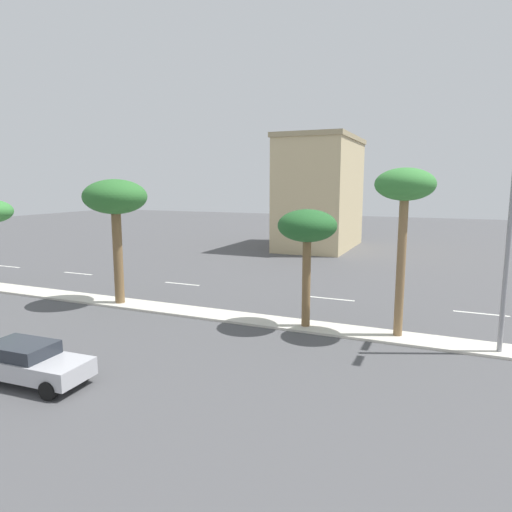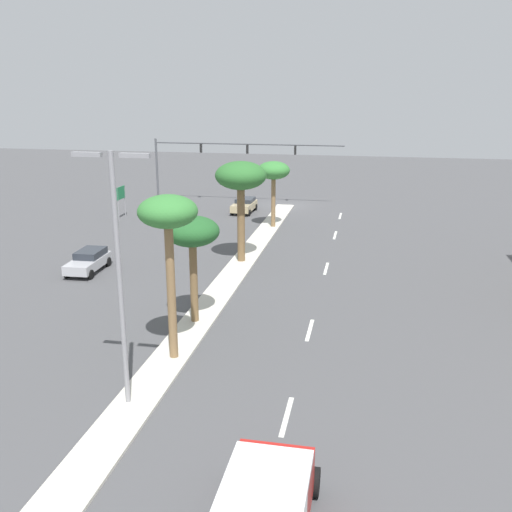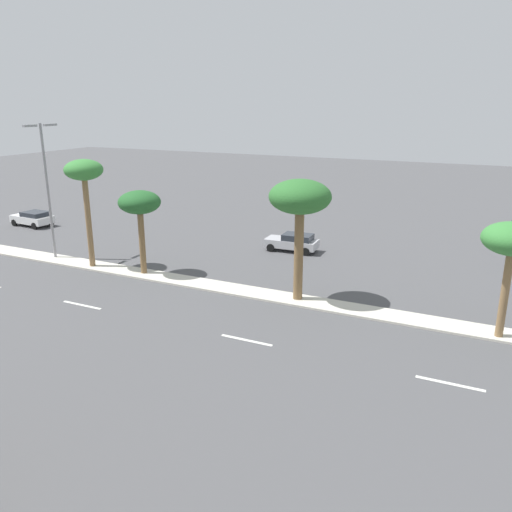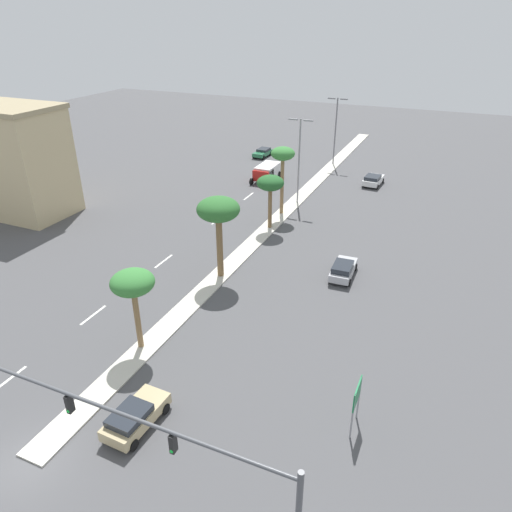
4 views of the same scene
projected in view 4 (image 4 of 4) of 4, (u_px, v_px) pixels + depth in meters
ground_plane at (263, 233)px, 49.45m from camera, size 160.00×160.00×0.00m
median_curb at (292, 205)px, 56.61m from camera, size 1.80×79.45×0.12m
lane_stripe_leading at (8, 380)px, 29.71m from camera, size 0.20×2.80×0.01m
lane_stripe_rear at (93, 315)px, 36.09m from camera, size 0.20×2.80×0.01m
lane_stripe_near at (164, 261)px, 43.89m from camera, size 0.20×2.80×0.01m
lane_stripe_outboard at (218, 220)px, 52.64m from camera, size 0.20×2.80×0.01m
lane_stripe_right at (249, 196)px, 59.38m from camera, size 0.20×2.80×0.01m
traffic_signal_gantry at (160, 458)px, 18.91m from camera, size 20.72×0.53×6.85m
directional_road_sign at (357, 397)px, 25.36m from camera, size 0.10×1.72×3.05m
commercial_building at (11, 160)px, 52.21m from camera, size 12.67×7.36×11.99m
palm_tree_right at (133, 284)px, 30.34m from camera, size 2.87×2.87×5.83m
palm_tree_trailing at (218, 211)px, 38.63m from camera, size 3.57×3.57×7.14m
palm_tree_left at (270, 184)px, 48.37m from camera, size 2.82×2.82×5.69m
palm_tree_far at (283, 157)px, 51.18m from camera, size 2.61×2.61×7.57m
street_lamp_rear at (299, 155)px, 54.70m from camera, size 2.90×0.24×9.85m
street_lamp_inboard at (336, 126)px, 69.20m from camera, size 2.90×0.24×9.57m
sedan_white_front at (373, 180)px, 62.78m from camera, size 2.33×4.21×1.42m
sedan_silver_trailing at (343, 269)px, 40.95m from camera, size 2.00×4.20×1.42m
sedan_green_mid at (263, 152)px, 75.29m from camera, size 2.04×3.95×1.23m
sedan_tan_outboard at (135, 416)px, 26.06m from camera, size 2.09×4.12×1.40m
box_truck at (266, 172)px, 64.30m from camera, size 2.54×5.50×2.09m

